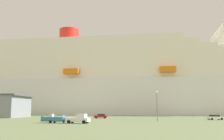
{
  "coord_description": "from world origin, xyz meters",
  "views": [
    {
      "loc": [
        17.24,
        -79.28,
        3.31
      ],
      "look_at": [
        9.27,
        34.23,
        19.86
      ],
      "focal_mm": 43.18,
      "sensor_mm": 36.0,
      "label": 1
    }
  ],
  "objects_px": {
    "street_lamp": "(157,101)",
    "parked_car_red_hatchback": "(101,116)",
    "pickup_truck": "(79,119)",
    "parked_car_white_van": "(215,117)",
    "cruise_ship": "(119,84)",
    "small_boat_on_trailer": "(56,119)"
  },
  "relations": [
    {
      "from": "parked_car_white_van",
      "to": "parked_car_red_hatchback",
      "type": "relative_size",
      "value": 1.06
    },
    {
      "from": "parked_car_white_van",
      "to": "parked_car_red_hatchback",
      "type": "height_order",
      "value": "same"
    },
    {
      "from": "cruise_ship",
      "to": "small_boat_on_trailer",
      "type": "height_order",
      "value": "cruise_ship"
    },
    {
      "from": "parked_car_white_van",
      "to": "cruise_ship",
      "type": "bearing_deg",
      "value": 115.66
    },
    {
      "from": "pickup_truck",
      "to": "small_boat_on_trailer",
      "type": "distance_m",
      "value": 5.75
    },
    {
      "from": "pickup_truck",
      "to": "street_lamp",
      "type": "xyz_separation_m",
      "value": [
        19.44,
        13.21,
        4.37
      ]
    },
    {
      "from": "cruise_ship",
      "to": "pickup_truck",
      "type": "xyz_separation_m",
      "value": [
        -5.51,
        -90.77,
        -16.62
      ]
    },
    {
      "from": "pickup_truck",
      "to": "parked_car_red_hatchback",
      "type": "xyz_separation_m",
      "value": [
        1.3,
        34.76,
        -0.21
      ]
    },
    {
      "from": "pickup_truck",
      "to": "street_lamp",
      "type": "height_order",
      "value": "street_lamp"
    },
    {
      "from": "street_lamp",
      "to": "parked_car_red_hatchback",
      "type": "height_order",
      "value": "street_lamp"
    },
    {
      "from": "cruise_ship",
      "to": "pickup_truck",
      "type": "height_order",
      "value": "cruise_ship"
    },
    {
      "from": "cruise_ship",
      "to": "street_lamp",
      "type": "distance_m",
      "value": 79.75
    },
    {
      "from": "small_boat_on_trailer",
      "to": "parked_car_red_hatchback",
      "type": "distance_m",
      "value": 34.24
    },
    {
      "from": "parked_car_red_hatchback",
      "to": "pickup_truck",
      "type": "bearing_deg",
      "value": -92.14
    },
    {
      "from": "small_boat_on_trailer",
      "to": "parked_car_red_hatchback",
      "type": "height_order",
      "value": "small_boat_on_trailer"
    },
    {
      "from": "pickup_truck",
      "to": "parked_car_red_hatchback",
      "type": "height_order",
      "value": "pickup_truck"
    },
    {
      "from": "pickup_truck",
      "to": "parked_car_white_van",
      "type": "bearing_deg",
      "value": 31.27
    },
    {
      "from": "parked_car_white_van",
      "to": "parked_car_red_hatchback",
      "type": "xyz_separation_m",
      "value": [
        -36.72,
        11.67,
        0.0
      ]
    },
    {
      "from": "street_lamp",
      "to": "parked_car_red_hatchback",
      "type": "bearing_deg",
      "value": 130.1
    },
    {
      "from": "pickup_truck",
      "to": "parked_car_white_van",
      "type": "relative_size",
      "value": 1.17
    },
    {
      "from": "cruise_ship",
      "to": "parked_car_red_hatchback",
      "type": "bearing_deg",
      "value": -94.3
    },
    {
      "from": "small_boat_on_trailer",
      "to": "cruise_ship",
      "type": "bearing_deg",
      "value": 82.92
    }
  ]
}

